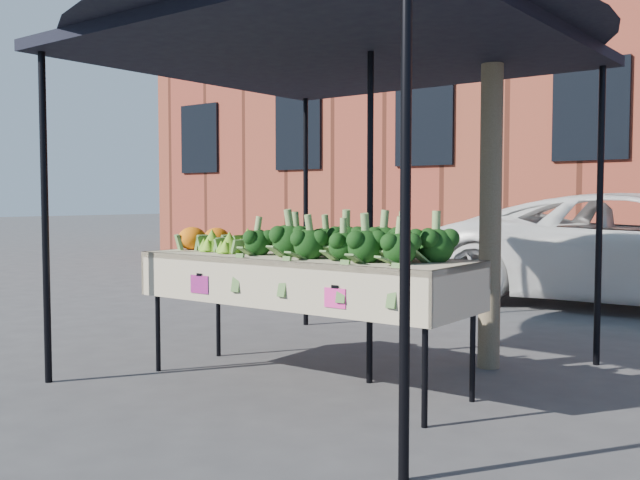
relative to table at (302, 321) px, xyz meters
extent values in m
plane|color=#37373A|center=(0.00, -0.09, -0.45)|extent=(90.00, 90.00, 0.00)
cube|color=#B8A68D|center=(0.00, 0.00, 0.00)|extent=(2.42, 0.85, 0.90)
cube|color=#F22D8C|center=(-0.59, -0.40, 0.25)|extent=(0.17, 0.01, 0.12)
cube|color=#F42E9B|center=(0.56, -0.40, 0.25)|extent=(0.17, 0.01, 0.12)
ellipsoid|color=black|center=(0.33, 0.03, 0.59)|extent=(1.49, 0.59, 0.28)
ellipsoid|color=#79B72C|center=(-0.66, 0.04, 0.56)|extent=(0.45, 0.59, 0.22)
ellipsoid|color=orange|center=(-1.03, 0.07, 0.55)|extent=(0.25, 0.45, 0.19)
cube|color=brown|center=(-5.00, 11.91, 4.05)|extent=(12.00, 8.00, 9.00)
camera|label=1|loc=(3.09, -3.81, 0.84)|focal=40.22mm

